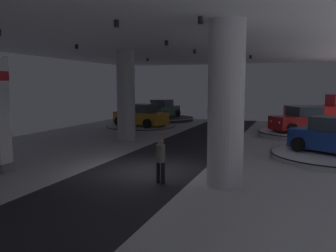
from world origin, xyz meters
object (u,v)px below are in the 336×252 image
display_platform_deep_left (163,119)px  display_car_far_left (141,116)px  column_left (126,96)px  display_car_deep_left (163,109)px  display_platform_far_left (141,127)px  display_platform_far_right (302,133)px  pickup_truck_deep_right (323,111)px  display_car_far_right (303,120)px  visitor_walking_near (161,158)px  display_platform_deep_right (318,124)px  column_right (226,105)px

display_platform_deep_left → display_car_far_left: display_car_far_left is taller
column_left → display_car_far_left: 5.80m
display_car_deep_left → display_platform_far_left: 7.25m
display_car_deep_left → display_platform_far_right: size_ratio=0.75×
pickup_truck_deep_right → display_platform_deep_left: bearing=-179.0°
column_left → display_car_far_right: 12.14m
display_car_far_right → visitor_walking_near: (-4.85, -14.42, -0.13)m
display_platform_deep_right → display_car_far_left: display_car_far_left is taller
display_platform_deep_right → display_platform_far_left: (-13.15, -7.31, -0.03)m
display_platform_deep_left → display_car_far_right: (12.65, -6.37, 0.85)m
display_car_deep_left → display_car_far_right: size_ratio=0.98×
pickup_truck_deep_right → display_car_far_right: 6.83m
column_right → display_platform_far_right: column_right is taller
pickup_truck_deep_right → display_platform_deep_left: size_ratio=0.93×
display_platform_deep_right → display_car_deep_left: size_ratio=1.30×
display_car_deep_left → display_car_far_left: (0.93, -7.15, -0.04)m
column_left → display_platform_far_right: bearing=30.9°
column_left → display_platform_deep_left: 13.01m
display_platform_far_left → display_platform_far_right: bearing=3.8°
column_left → display_car_far_right: bearing=30.9°
column_left → visitor_walking_near: 10.06m
column_right → display_car_far_right: 14.29m
column_right → pickup_truck_deep_right: bearing=77.9°
visitor_walking_near → column_left: bearing=123.5°
column_right → display_car_far_left: (-9.03, 13.12, -1.70)m
display_platform_deep_left → display_car_far_right: display_car_far_right is taller
display_car_far_right → display_platform_far_left: bearing=-176.1°
display_platform_deep_right → display_platform_deep_left: bearing=-179.4°
display_platform_deep_right → visitor_walking_near: bearing=-106.6°
display_car_deep_left → visitor_walking_near: size_ratio=2.76×
display_platform_far_left → display_platform_far_right: 11.76m
pickup_truck_deep_right → display_platform_far_right: 6.94m
pickup_truck_deep_right → visitor_walking_near: 22.03m
display_platform_deep_left → display_car_far_left: bearing=-82.7°
pickup_truck_deep_right → display_car_deep_left: bearing=-178.9°
display_platform_far_right → display_platform_far_left: bearing=-176.2°
display_car_deep_left → visitor_walking_near: 22.18m
pickup_truck_deep_right → display_platform_far_right: bearing=-104.5°
column_right → display_platform_deep_left: bearing=116.1°
display_car_far_right → visitor_walking_near: display_car_far_right is taller
display_car_far_left → visitor_walking_near: 15.25m
column_left → display_platform_deep_right: 17.44m
display_platform_deep_right → display_car_far_left: 15.04m
pickup_truck_deep_right → display_car_far_left: pickup_truck_deep_right is taller
column_right → display_platform_deep_left: size_ratio=0.90×
pickup_truck_deep_right → display_platform_deep_left: pickup_truck_deep_right is taller
column_left → pickup_truck_deep_right: column_left is taller
display_car_far_right → visitor_walking_near: size_ratio=2.81×
display_car_deep_left → display_platform_far_left: display_car_deep_left is taller
column_left → display_platform_deep_right: bearing=47.3°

